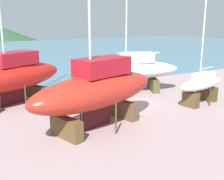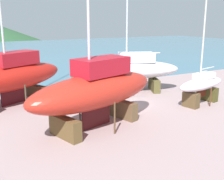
# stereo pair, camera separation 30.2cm
# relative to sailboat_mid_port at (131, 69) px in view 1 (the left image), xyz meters

# --- Properties ---
(ground_plane) EXTENTS (49.46, 49.46, 0.00)m
(ground_plane) POSITION_rel_sailboat_mid_port_xyz_m (-3.20, -7.51, -2.43)
(ground_plane) COLOR gray
(sea_water) EXTENTS (158.17, 74.62, 0.01)m
(sea_water) POSITION_rel_sailboat_mid_port_xyz_m (-3.20, 42.16, -2.43)
(sea_water) COLOR teal
(sea_water) RESTS_ON ground
(sailboat_mid_port) EXTENTS (10.80, 7.15, 17.07)m
(sailboat_mid_port) POSITION_rel_sailboat_mid_port_xyz_m (0.00, 0.00, 0.00)
(sailboat_mid_port) COLOR brown
(sailboat_mid_port) RESTS_ON ground
(sailboat_small_center) EXTENTS (11.21, 7.80, 16.69)m
(sailboat_small_center) POSITION_rel_sailboat_mid_port_xyz_m (-12.00, 1.14, 0.17)
(sailboat_small_center) COLOR #4D3A1A
(sailboat_small_center) RESTS_ON ground
(sailboat_far_slipway) EXTENTS (11.52, 6.49, 17.57)m
(sailboat_far_slipway) POSITION_rel_sailboat_mid_port_xyz_m (-7.68, -7.60, 0.36)
(sailboat_far_slipway) COLOR brown
(sailboat_far_slipway) RESTS_ON ground
(sailboat_large_starboard) EXTENTS (6.42, 3.09, 10.39)m
(sailboat_large_starboard) POSITION_rel_sailboat_mid_port_xyz_m (3.17, -7.00, -0.64)
(sailboat_large_starboard) COLOR brown
(sailboat_large_starboard) RESTS_ON ground
(worker) EXTENTS (0.50, 0.38, 1.72)m
(worker) POSITION_rel_sailboat_mid_port_xyz_m (-5.05, 4.30, -1.54)
(worker) COLOR #1B4D85
(worker) RESTS_ON ground
(barrel_by_slipway) EXTENTS (0.83, 0.83, 0.89)m
(barrel_by_slipway) POSITION_rel_sailboat_mid_port_xyz_m (8.06, -2.61, -1.99)
(barrel_by_slipway) COLOR navy
(barrel_by_slipway) RESTS_ON ground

